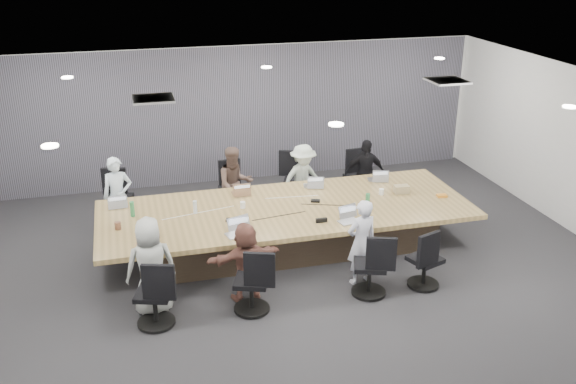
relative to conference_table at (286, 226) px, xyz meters
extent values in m
cube|color=#2B2B2F|center=(0.00, -0.50, -0.40)|extent=(10.00, 8.00, 0.00)
cube|color=white|center=(0.00, -0.50, 2.40)|extent=(10.00, 8.00, 0.00)
cube|color=silver|center=(0.00, 3.50, 1.00)|extent=(10.00, 0.00, 2.80)
cube|color=silver|center=(0.00, -4.50, 1.00)|extent=(10.00, 0.00, 2.80)
cube|color=#5B5968|center=(0.00, 3.42, 1.00)|extent=(9.80, 0.04, 2.80)
cube|color=#463729|center=(0.00, 0.00, -0.07)|extent=(4.80, 1.40, 0.66)
cube|color=#9D824C|center=(0.00, 0.00, 0.30)|extent=(6.00, 2.20, 0.08)
imported|color=silver|center=(-2.63, 1.35, 0.28)|extent=(0.52, 0.36, 1.37)
cube|color=#B2B2B7|center=(-2.63, 0.80, 0.35)|extent=(0.31, 0.21, 0.02)
imported|color=brown|center=(-0.60, 1.35, 0.29)|extent=(0.73, 0.60, 1.39)
cube|color=#8C6647|center=(-0.60, 0.80, 0.35)|extent=(0.30, 0.21, 0.02)
imported|color=#B3C0B4|center=(0.67, 1.35, 0.26)|extent=(0.95, 0.69, 1.33)
cube|color=#B2B2B7|center=(0.67, 0.80, 0.35)|extent=(0.32, 0.25, 0.02)
imported|color=black|center=(1.88, 1.35, 0.26)|extent=(0.80, 0.40, 1.33)
cube|color=#B2B2B7|center=(1.88, 0.80, 0.35)|extent=(0.32, 0.25, 0.02)
imported|color=#A2A6A2|center=(-2.25, -1.35, 0.30)|extent=(0.72, 0.51, 1.39)
cube|color=#8C6647|center=(-2.25, -0.80, 0.35)|extent=(0.33, 0.26, 0.02)
imported|color=brown|center=(-0.95, -1.35, 0.18)|extent=(1.12, 0.48, 1.17)
cube|color=#B2B2B7|center=(-0.95, -0.80, 0.35)|extent=(0.39, 0.31, 0.02)
imported|color=silver|center=(0.78, -1.35, 0.26)|extent=(0.54, 0.41, 1.33)
cube|color=#B2B2B7|center=(0.78, -0.80, 0.35)|extent=(0.34, 0.27, 0.02)
cylinder|color=#318049|center=(-2.42, 0.29, 0.46)|extent=(0.07, 0.07, 0.24)
cylinder|color=#318049|center=(1.25, -0.36, 0.47)|extent=(0.09, 0.09, 0.25)
cylinder|color=silver|center=(-1.45, 0.15, 0.44)|extent=(0.06, 0.06, 0.21)
cylinder|color=white|center=(-0.69, 0.17, 0.39)|extent=(0.11, 0.11, 0.11)
cylinder|color=white|center=(1.70, 0.12, 0.39)|extent=(0.09, 0.09, 0.10)
cylinder|color=brown|center=(-2.65, -0.14, 0.40)|extent=(0.11, 0.11, 0.11)
cube|color=black|center=(-0.96, -0.28, 0.35)|extent=(0.17, 0.14, 0.03)
cube|color=black|center=(0.53, 0.11, 0.35)|extent=(0.17, 0.15, 0.03)
cube|color=black|center=(0.37, -0.69, 0.37)|extent=(0.18, 0.05, 0.07)
cube|color=tan|center=(2.06, 0.10, 0.41)|extent=(0.26, 0.18, 0.13)
cube|color=orange|center=(2.65, -0.23, 0.36)|extent=(0.18, 0.13, 0.04)
camera|label=1|loc=(-2.43, -9.21, 4.46)|focal=40.00mm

